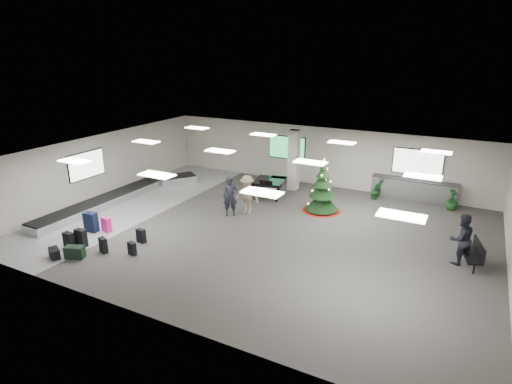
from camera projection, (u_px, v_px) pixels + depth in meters
The scene contains 21 objects.
ground at pixel (262, 229), 17.92m from camera, with size 18.00×18.00×0.00m, color #3B3935.
room_envelope at pixel (262, 171), 17.91m from camera, with size 18.02×14.02×3.21m.
baggage_carousel at pixel (121, 196), 21.24m from camera, with size 2.28×9.71×0.43m.
service_counter at pixel (413, 190), 21.12m from camera, with size 4.05×0.65×1.08m.
suitcase_0 at pixel (81, 238), 16.28m from camera, with size 0.45×0.25×0.71m.
suitcase_1 at pixel (103, 245), 15.81m from camera, with size 0.41×0.31×0.59m.
pink_suitcase at pixel (106, 224), 17.59m from camera, with size 0.43×0.28×0.64m.
suitcase_3 at pixel (141, 236), 16.64m from camera, with size 0.38×0.23×0.57m.
navy_suitcase at pixel (91, 222), 17.57m from camera, with size 0.57×0.37×0.85m.
suitcase_5 at pixel (69, 240), 16.17m from camera, with size 0.41×0.23×0.64m.
green_duffel at pixel (75, 252), 15.41m from camera, with size 0.75×0.57×0.47m.
suitcase_7 at pixel (132, 248), 15.65m from camera, with size 0.37×0.25×0.50m.
black_duffel at pixel (54, 253), 15.42m from camera, with size 0.64×0.53×0.38m.
christmas_tree at pixel (322, 193), 19.67m from camera, with size 1.78×1.78×2.54m.
grand_piano at pixel (269, 183), 21.56m from camera, with size 1.72×2.06×1.05m.
bench at pixel (474, 253), 14.72m from camera, with size 0.85×1.52×0.91m.
traveler_a at pixel (230, 197), 19.11m from camera, with size 0.66×0.43×1.81m, color black.
traveler_b at pixel (247, 195), 19.39m from camera, with size 1.16×0.67×1.80m, color #917559.
traveler_bench at pixel (461, 239), 14.80m from camera, with size 0.90×0.70×1.85m, color black.
potted_plant_left at pixel (376, 191), 21.33m from camera, with size 0.49×0.40×0.90m, color #123917.
potted_plant_right at pixel (452, 200), 19.93m from camera, with size 0.52×0.52×0.92m, color #123917.
Camera 1 is at (7.43, -14.72, 7.21)m, focal length 30.00 mm.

